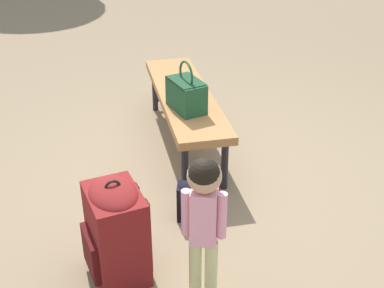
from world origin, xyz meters
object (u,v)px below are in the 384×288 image
Objects in this scene: handbag at (186,93)px; park_bench at (185,100)px; child_standing at (204,209)px; backpack_small at (190,199)px; backpack_large at (116,229)px.

park_bench is at bearing -178.78° from handbag.
child_standing reaches higher than handbag.
park_bench is 0.35m from handbag.
child_standing is at bearing 3.99° from backpack_small.
backpack_large is at bearing -18.81° from handbag.
handbag is 0.60× the size of backpack_large.
park_bench is 2.68× the size of backpack_large.
handbag is 0.82m from backpack_small.
child_standing is (1.66, 0.06, 0.16)m from park_bench.
park_bench is at bearing 165.05° from backpack_large.
backpack_large is at bearing -40.01° from backpack_small.
handbag is 1.30× the size of backpack_small.
handbag is at bearing -179.39° from backpack_small.
handbag is 1.36m from child_standing.
backpack_small is at bearing 0.61° from handbag.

